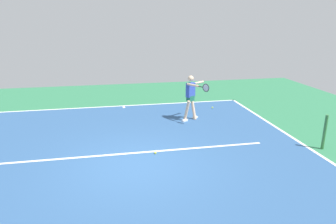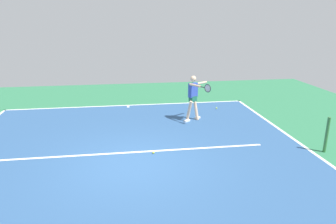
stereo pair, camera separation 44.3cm
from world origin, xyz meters
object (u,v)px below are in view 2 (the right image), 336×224
tennis_player (194,95)px  tennis_ball_far_corner (153,153)px  tennis_ball_near_service_line (217,108)px  net_post (327,135)px

tennis_player → tennis_ball_far_corner: bearing=25.4°
tennis_player → tennis_ball_near_service_line: tennis_player is taller
tennis_player → tennis_ball_far_corner: 3.49m
tennis_ball_near_service_line → net_post: bearing=110.6°
net_post → tennis_ball_far_corner: bearing=-7.0°
net_post → tennis_ball_far_corner: (4.98, -0.61, -0.50)m
net_post → tennis_player: 4.68m
tennis_player → tennis_ball_near_service_line: size_ratio=26.38×
tennis_player → tennis_ball_near_service_line: 2.16m
net_post → tennis_player: bearing=-47.3°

